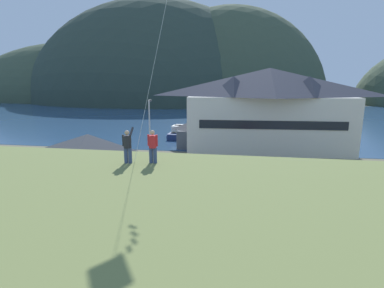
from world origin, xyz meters
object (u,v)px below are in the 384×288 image
harbor_lodge (268,107)px  parked_car_lone_by_shed (249,168)px  parked_car_back_row_left (192,170)px  parked_car_back_row_right (274,192)px  moored_boat_outer_mooring (218,132)px  storage_shed_near_lot (89,157)px  moored_boat_wharfside (178,133)px  person_companion (153,146)px  parked_car_front_row_end (373,206)px  parked_car_corner_spot (10,179)px  person_kite_flyer (128,145)px  parking_light_pole (150,128)px  parked_car_front_row_silver (148,187)px  parked_car_front_row_red (304,172)px  moored_boat_inner_slip (179,133)px  storage_shed_waterside (200,133)px  wharf_dock (200,133)px

harbor_lodge → parked_car_lone_by_shed: size_ratio=5.64×
parked_car_back_row_left → parked_car_back_row_right: bearing=-33.8°
moored_boat_outer_mooring → parked_car_back_row_right: 29.99m
storage_shed_near_lot → parked_car_back_row_right: (17.32, -2.98, -1.42)m
moored_boat_wharfside → person_companion: 37.04m
storage_shed_near_lot → parked_car_back_row_right: 17.64m
parked_car_front_row_end → moored_boat_outer_mooring: bearing=113.5°
parked_car_corner_spot → person_kite_flyer: bearing=-29.8°
parked_car_lone_by_shed → parked_car_back_row_left: bearing=-165.9°
parked_car_lone_by_shed → person_companion: person_companion is taller
parked_car_front_row_end → parking_light_pole: bearing=151.0°
storage_shed_near_lot → parked_car_front_row_end: bearing=-10.6°
parked_car_front_row_silver → parked_car_back_row_left: size_ratio=1.01×
moored_boat_wharfside → parked_car_front_row_red: (17.09, -21.14, 0.34)m
moored_boat_inner_slip → parked_car_front_row_red: 27.73m
storage_shed_waterside → parking_light_pole: size_ratio=0.92×
harbor_lodge → parked_car_corner_spot: size_ratio=5.49×
parked_car_back_row_left → parked_car_corner_spot: 16.78m
parked_car_front_row_silver → harbor_lodge: bearing=61.2°
parked_car_front_row_end → parked_car_corner_spot: bearing=178.0°
moored_boat_outer_mooring → person_kite_flyer: bearing=-92.9°
harbor_lodge → parked_car_back_row_right: 20.59m
wharf_dock → parked_car_lone_by_shed: size_ratio=2.47×
parked_car_back_row_right → person_companion: bearing=-129.9°
moored_boat_inner_slip → parking_light_pole: size_ratio=0.82×
moored_boat_wharfside → moored_boat_inner_slip: size_ratio=1.12×
parked_car_front_row_silver → parked_car_corner_spot: size_ratio=0.98×
parked_car_back_row_right → person_companion: (-7.28, -8.72, 5.47)m
parked_car_back_row_right → storage_shed_near_lot: bearing=170.2°
storage_shed_near_lot → parked_car_corner_spot: 7.08m
moored_boat_outer_mooring → parked_car_lone_by_shed: size_ratio=1.80×
parked_car_front_row_red → parking_light_pole: bearing=168.7°
wharf_dock → parked_car_back_row_left: bearing=-83.9°
moored_boat_wharfside → parked_car_front_row_end: moored_boat_wharfside is taller
storage_shed_near_lot → person_kite_flyer: (8.76, -11.92, 4.07)m
parked_car_back_row_left → parked_car_front_row_end: (14.26, -6.54, 0.00)m
moored_boat_wharfside → parking_light_pole: (0.51, -17.83, 3.71)m
parked_car_front_row_red → parked_car_front_row_end: same height
harbor_lodge → parked_car_back_row_left: (-8.44, -14.93, -5.04)m
harbor_lodge → parked_car_lone_by_shed: (-2.77, -13.51, -5.04)m
parked_car_lone_by_shed → parked_car_back_row_right: (1.80, -6.43, 0.00)m
moored_boat_outer_mooring → person_companion: person_companion is taller
harbor_lodge → parking_light_pole: 17.61m
moored_boat_outer_mooring → parked_car_lone_by_shed: 23.33m
storage_shed_near_lot → moored_boat_wharfside: 24.68m
wharf_dock → parking_light_pole: 21.59m
storage_shed_waterside → moored_boat_inner_slip: 9.76m
storage_shed_near_lot → parked_car_front_row_end: size_ratio=1.74×
storage_shed_near_lot → parked_car_lone_by_shed: storage_shed_near_lot is taller
storage_shed_waterside → parked_car_front_row_end: 26.33m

